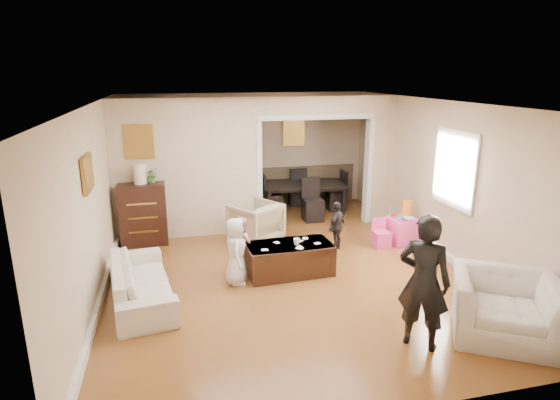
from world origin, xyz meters
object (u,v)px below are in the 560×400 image
object	(u,v)px
armchair_front	(504,307)
dining_table	(304,198)
sofa	(141,281)
coffee_table	(289,259)
dresser	(143,214)
play_table	(402,230)
child_toddler	(337,226)
coffee_cup	(297,242)
table_lamp	(140,174)
adult_person	(424,282)
cyan_cup	(399,218)
child_kneel_a	(236,251)
child_kneel_b	(241,244)
armchair_back	(256,222)

from	to	relation	value
armchair_front	dining_table	world-z (taller)	armchair_front
sofa	coffee_table	xyz separation A→B (m)	(2.19, 0.37, -0.04)
dresser	play_table	distance (m)	4.73
armchair_front	sofa	bearing A→B (deg)	-173.45
child_toddler	coffee_cup	bearing A→B (deg)	-2.97
armchair_front	dining_table	distance (m)	5.47
coffee_cup	sofa	bearing A→B (deg)	-172.16
table_lamp	adult_person	distance (m)	5.24
armchair_front	table_lamp	xyz separation A→B (m)	(-4.25, 4.17, 0.93)
coffee_table	sofa	bearing A→B (deg)	-170.53
cyan_cup	adult_person	distance (m)	3.28
cyan_cup	child_toddler	distance (m)	1.20
dresser	child_toddler	size ratio (longest dim) A/B	1.27
armchair_front	play_table	distance (m)	3.14
cyan_cup	armchair_front	bearing A→B (deg)	-94.51
dresser	child_kneel_a	world-z (taller)	dresser
child_kneel_a	child_kneel_b	size ratio (longest dim) A/B	1.15
coffee_cup	child_kneel_b	size ratio (longest dim) A/B	0.12
armchair_front	child_kneel_b	bearing A→B (deg)	167.45
sofa	child_kneel_b	xyz separation A→B (m)	(1.49, 0.67, 0.16)
armchair_front	child_kneel_a	xyz separation A→B (m)	(-2.86, 2.14, 0.13)
cyan_cup	dresser	bearing A→B (deg)	166.13
cyan_cup	adult_person	world-z (taller)	adult_person
play_table	dining_table	xyz separation A→B (m)	(-1.20, 2.29, 0.09)
coffee_table	child_kneel_a	distance (m)	0.90
play_table	table_lamp	bearing A→B (deg)	167.01
table_lamp	dining_table	size ratio (longest dim) A/B	0.20
table_lamp	child_kneel_b	size ratio (longest dim) A/B	0.41
play_table	cyan_cup	world-z (taller)	cyan_cup
coffee_cup	coffee_table	bearing A→B (deg)	153.43
play_table	child_kneel_b	bearing A→B (deg)	-170.35
sofa	adult_person	distance (m)	3.70
sofa	adult_person	xyz separation A→B (m)	(3.15, -1.86, 0.51)
adult_person	child_kneel_b	bearing A→B (deg)	-13.61
dresser	dining_table	bearing A→B (deg)	19.93
table_lamp	adult_person	world-z (taller)	adult_person
dining_table	child_kneel_b	size ratio (longest dim) A/B	2.05
sofa	child_toddler	distance (m)	3.43
sofa	coffee_cup	size ratio (longest dim) A/B	18.36
coffee_cup	dresser	bearing A→B (deg)	140.53
table_lamp	cyan_cup	xyz separation A→B (m)	(4.49, -1.11, -0.80)
dresser	child_kneel_b	distance (m)	2.21
sofa	adult_person	bearing A→B (deg)	-128.50
play_table	adult_person	size ratio (longest dim) A/B	0.31
armchair_back	child_kneel_a	xyz separation A→B (m)	(-0.60, -1.66, 0.14)
coffee_cup	adult_person	bearing A→B (deg)	-68.42
armchair_back	dresser	distance (m)	2.03
armchair_back	coffee_cup	distance (m)	1.61
armchair_front	child_toddler	distance (m)	3.19
dresser	play_table	xyz separation A→B (m)	(4.59, -1.06, -0.33)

